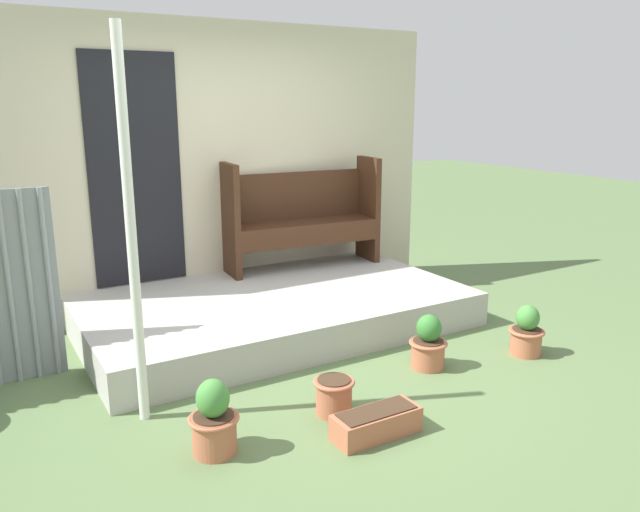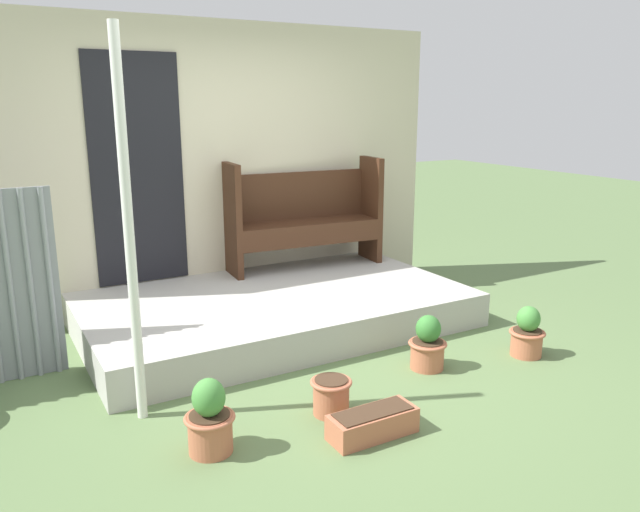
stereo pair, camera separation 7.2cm
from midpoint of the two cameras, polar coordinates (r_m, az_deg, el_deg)
The scene contains 10 objects.
ground_plane at distance 4.64m, azimuth -0.65°, elevation -10.02°, with size 24.00×24.00×0.00m, color #5B7547.
porch_slab at distance 5.39m, azimuth -4.54°, elevation -4.93°, with size 3.18×1.83×0.29m.
house_wall at distance 5.98m, azimuth -9.13°, elevation 8.18°, with size 4.38×0.08×2.60m.
support_post at distance 3.72m, azimuth -17.41°, elevation 1.94°, with size 0.06×0.06×2.31m.
bench at distance 6.12m, azimuth -2.03°, elevation 3.94°, with size 1.56×0.52×1.05m.
flower_pot_left at distance 3.58m, azimuth -10.28°, elevation -14.65°, with size 0.28×0.28×0.44m.
flower_pot_middle at distance 3.95m, azimuth 0.74°, elevation -12.55°, with size 0.26×0.26×0.23m.
flower_pot_right at distance 4.61m, azimuth 9.42°, elevation -8.01°, with size 0.28×0.28×0.40m.
flower_pot_far_right at distance 5.03m, azimuth 17.97°, elevation -6.72°, with size 0.27×0.27×0.39m.
planter_box_rect at distance 3.75m, azimuth 4.59°, elevation -14.97°, with size 0.53×0.21×0.16m.
Camera 1 is at (-2.14, -3.66, 1.90)m, focal length 35.00 mm.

